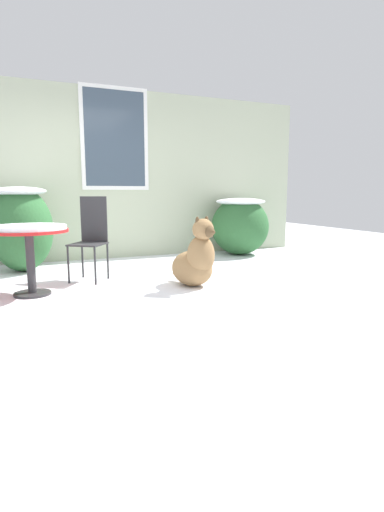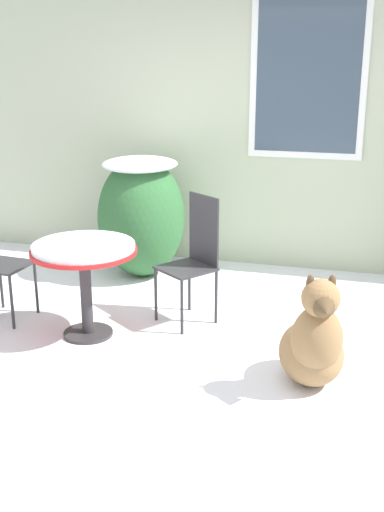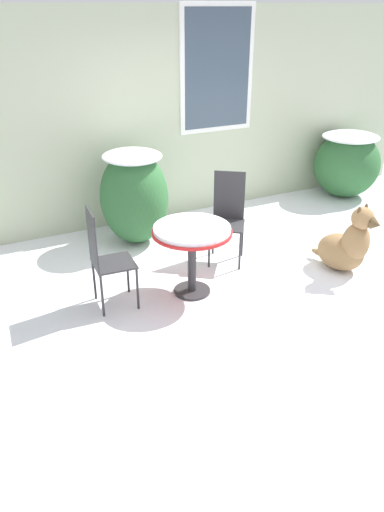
% 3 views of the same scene
% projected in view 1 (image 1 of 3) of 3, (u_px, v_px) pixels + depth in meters
% --- Properties ---
extents(ground_plane, '(16.00, 16.00, 0.00)m').
position_uv_depth(ground_plane, '(102.00, 291.00, 4.34)').
color(ground_plane, white).
extents(house_wall, '(8.00, 0.10, 2.69)m').
position_uv_depth(house_wall, '(74.00, 173.00, 6.13)').
color(house_wall, '#B2BC9E').
rests_on(house_wall, ground_plane).
extents(shrub_left, '(0.82, 0.86, 1.14)m').
position_uv_depth(shrub_left, '(21.00, 227.00, 5.36)').
color(shrub_left, '#2D6033').
rests_on(shrub_left, ground_plane).
extents(shrub_middle, '(0.99, 0.96, 0.97)m').
position_uv_depth(shrub_middle, '(240.00, 224.00, 6.84)').
color(shrub_middle, '#2D6033').
rests_on(shrub_middle, ground_plane).
extents(patio_table, '(0.79, 0.79, 0.73)m').
position_uv_depth(patio_table, '(29.00, 237.00, 4.09)').
color(patio_table, '#2D2D30').
rests_on(patio_table, ground_plane).
extents(patio_chair_near_table, '(0.53, 0.53, 1.02)m').
position_uv_depth(patio_chair_near_table, '(91.00, 236.00, 4.84)').
color(patio_chair_near_table, '#2D2D30').
rests_on(patio_chair_near_table, ground_plane).
extents(dog, '(0.54, 0.78, 0.81)m').
position_uv_depth(dog, '(195.00, 261.00, 4.52)').
color(dog, '#937047').
rests_on(dog, ground_plane).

